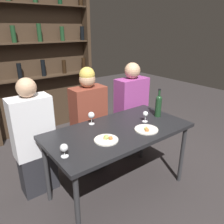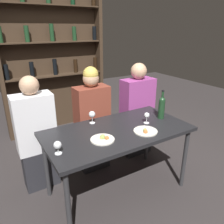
{
  "view_description": "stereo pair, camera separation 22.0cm",
  "coord_description": "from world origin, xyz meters",
  "px_view_note": "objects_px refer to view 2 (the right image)",
  "views": [
    {
      "loc": [
        -1.25,
        -1.52,
        1.69
      ],
      "look_at": [
        0.0,
        0.11,
        0.89
      ],
      "focal_mm": 35.0,
      "sensor_mm": 36.0,
      "label": 1
    },
    {
      "loc": [
        -1.06,
        -1.64,
        1.69
      ],
      "look_at": [
        0.0,
        0.11,
        0.89
      ],
      "focal_mm": 35.0,
      "sensor_mm": 36.0,
      "label": 2
    }
  ],
  "objects_px": {
    "wine_glass_1": "(58,145)",
    "seated_person_right": "(137,113)",
    "wine_glass_0": "(92,115)",
    "seated_person_left": "(37,138)",
    "wine_bottle": "(162,107)",
    "food_plate_1": "(145,131)",
    "food_plate_0": "(103,139)",
    "seated_person_center": "(92,123)",
    "wine_glass_2": "(147,116)"
  },
  "relations": [
    {
      "from": "seated_person_right",
      "to": "seated_person_center",
      "type": "bearing_deg",
      "value": 180.0
    },
    {
      "from": "wine_glass_2",
      "to": "food_plate_1",
      "type": "height_order",
      "value": "wine_glass_2"
    },
    {
      "from": "wine_glass_2",
      "to": "food_plate_1",
      "type": "relative_size",
      "value": 0.51
    },
    {
      "from": "seated_person_left",
      "to": "wine_glass_1",
      "type": "bearing_deg",
      "value": -87.15
    },
    {
      "from": "wine_glass_0",
      "to": "food_plate_0",
      "type": "relative_size",
      "value": 0.61
    },
    {
      "from": "seated_person_right",
      "to": "wine_bottle",
      "type": "bearing_deg",
      "value": -99.11
    },
    {
      "from": "food_plate_0",
      "to": "seated_person_right",
      "type": "distance_m",
      "value": 1.11
    },
    {
      "from": "wine_bottle",
      "to": "food_plate_0",
      "type": "xyz_separation_m",
      "value": [
        -0.8,
        -0.11,
        -0.13
      ]
    },
    {
      "from": "wine_glass_1",
      "to": "food_plate_0",
      "type": "relative_size",
      "value": 0.51
    },
    {
      "from": "wine_glass_1",
      "to": "food_plate_1",
      "type": "bearing_deg",
      "value": -3.93
    },
    {
      "from": "wine_bottle",
      "to": "food_plate_1",
      "type": "distance_m",
      "value": 0.43
    },
    {
      "from": "food_plate_0",
      "to": "seated_person_right",
      "type": "height_order",
      "value": "seated_person_right"
    },
    {
      "from": "wine_bottle",
      "to": "food_plate_1",
      "type": "bearing_deg",
      "value": -154.17
    },
    {
      "from": "wine_glass_2",
      "to": "wine_glass_0",
      "type": "bearing_deg",
      "value": 148.78
    },
    {
      "from": "wine_glass_0",
      "to": "food_plate_0",
      "type": "height_order",
      "value": "wine_glass_0"
    },
    {
      "from": "wine_glass_1",
      "to": "seated_person_right",
      "type": "distance_m",
      "value": 1.48
    },
    {
      "from": "wine_glass_1",
      "to": "food_plate_1",
      "type": "distance_m",
      "value": 0.85
    },
    {
      "from": "wine_bottle",
      "to": "food_plate_0",
      "type": "bearing_deg",
      "value": -172.41
    },
    {
      "from": "seated_person_left",
      "to": "seated_person_right",
      "type": "xyz_separation_m",
      "value": [
        1.34,
        0.0,
        0.01
      ]
    },
    {
      "from": "wine_glass_1",
      "to": "seated_person_left",
      "type": "relative_size",
      "value": 0.09
    },
    {
      "from": "seated_person_left",
      "to": "seated_person_center",
      "type": "xyz_separation_m",
      "value": [
        0.66,
        0.0,
        0.02
      ]
    },
    {
      "from": "wine_bottle",
      "to": "food_plate_1",
      "type": "relative_size",
      "value": 1.38
    },
    {
      "from": "wine_bottle",
      "to": "seated_person_center",
      "type": "bearing_deg",
      "value": 137.04
    },
    {
      "from": "wine_bottle",
      "to": "seated_person_right",
      "type": "xyz_separation_m",
      "value": [
        0.09,
        0.55,
        -0.28
      ]
    },
    {
      "from": "wine_bottle",
      "to": "seated_person_right",
      "type": "distance_m",
      "value": 0.62
    },
    {
      "from": "wine_glass_2",
      "to": "food_plate_1",
      "type": "bearing_deg",
      "value": -132.06
    },
    {
      "from": "wine_glass_0",
      "to": "seated_person_center",
      "type": "distance_m",
      "value": 0.37
    },
    {
      "from": "wine_glass_1",
      "to": "seated_person_left",
      "type": "distance_m",
      "value": 0.7
    },
    {
      "from": "food_plate_1",
      "to": "seated_person_center",
      "type": "bearing_deg",
      "value": 106.83
    },
    {
      "from": "wine_bottle",
      "to": "seated_person_right",
      "type": "relative_size",
      "value": 0.25
    },
    {
      "from": "food_plate_1",
      "to": "seated_person_right",
      "type": "relative_size",
      "value": 0.18
    },
    {
      "from": "wine_glass_0",
      "to": "food_plate_1",
      "type": "xyz_separation_m",
      "value": [
        0.35,
        -0.46,
        -0.09
      ]
    },
    {
      "from": "food_plate_0",
      "to": "seated_person_right",
      "type": "relative_size",
      "value": 0.17
    },
    {
      "from": "wine_glass_2",
      "to": "seated_person_right",
      "type": "height_order",
      "value": "seated_person_right"
    },
    {
      "from": "food_plate_1",
      "to": "seated_person_left",
      "type": "distance_m",
      "value": 1.15
    },
    {
      "from": "wine_glass_0",
      "to": "seated_person_left",
      "type": "relative_size",
      "value": 0.11
    },
    {
      "from": "wine_glass_0",
      "to": "seated_person_left",
      "type": "bearing_deg",
      "value": 153.45
    },
    {
      "from": "wine_glass_0",
      "to": "food_plate_1",
      "type": "bearing_deg",
      "value": -52.73
    },
    {
      "from": "wine_bottle",
      "to": "wine_glass_0",
      "type": "height_order",
      "value": "wine_bottle"
    },
    {
      "from": "wine_glass_1",
      "to": "seated_person_right",
      "type": "height_order",
      "value": "seated_person_right"
    },
    {
      "from": "seated_person_center",
      "to": "seated_person_right",
      "type": "xyz_separation_m",
      "value": [
        0.67,
        0.0,
        -0.02
      ]
    },
    {
      "from": "wine_glass_1",
      "to": "seated_person_right",
      "type": "xyz_separation_m",
      "value": [
        1.3,
        0.67,
        -0.22
      ]
    },
    {
      "from": "seated_person_center",
      "to": "seated_person_right",
      "type": "relative_size",
      "value": 1.01
    },
    {
      "from": "food_plate_0",
      "to": "seated_person_right",
      "type": "bearing_deg",
      "value": 36.28
    },
    {
      "from": "wine_bottle",
      "to": "wine_glass_2",
      "type": "distance_m",
      "value": 0.23
    },
    {
      "from": "food_plate_0",
      "to": "seated_person_center",
      "type": "bearing_deg",
      "value": 71.75
    },
    {
      "from": "wine_glass_0",
      "to": "food_plate_0",
      "type": "xyz_separation_m",
      "value": [
        -0.09,
        -0.39,
        -0.08
      ]
    },
    {
      "from": "food_plate_0",
      "to": "food_plate_1",
      "type": "height_order",
      "value": "food_plate_0"
    },
    {
      "from": "wine_glass_0",
      "to": "seated_person_right",
      "type": "xyz_separation_m",
      "value": [
        0.8,
        0.27,
        -0.24
      ]
    },
    {
      "from": "wine_glass_0",
      "to": "seated_person_right",
      "type": "relative_size",
      "value": 0.1
    }
  ]
}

